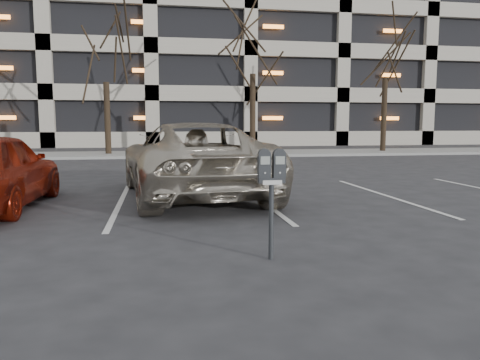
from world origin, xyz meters
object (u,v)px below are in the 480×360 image
at_px(tree_d, 387,32).
at_px(suv_silver, 192,160).
at_px(tree_c, 253,23).
at_px(tree_b, 105,36).
at_px(parking_meter, 272,177).

height_order(tree_d, suv_silver, tree_d).
relative_size(tree_c, tree_d, 1.03).
bearing_deg(tree_b, tree_c, 0.00).
bearing_deg(tree_d, parking_meter, -120.12).
distance_m(parking_meter, suv_silver, 4.93).
bearing_deg(tree_b, tree_d, 0.00).
relative_size(parking_meter, suv_silver, 0.21).
height_order(tree_c, parking_meter, tree_c).
bearing_deg(tree_d, suv_silver, -130.09).
relative_size(tree_b, tree_d, 0.90).
distance_m(tree_c, tree_d, 7.00).
bearing_deg(tree_b, suv_silver, -76.69).
bearing_deg(tree_c, suv_silver, -106.84).
xyz_separation_m(tree_b, suv_silver, (3.07, -12.98, -4.78)).
distance_m(tree_d, suv_silver, 17.81).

